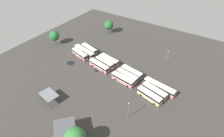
{
  "coord_description": "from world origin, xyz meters",
  "views": [
    {
      "loc": [
        -42.59,
        67.14,
        61.38
      ],
      "look_at": [
        1.64,
        0.36,
        1.54
      ],
      "focal_mm": 31.96,
      "sensor_mm": 36.0,
      "label": 1
    }
  ],
  "objects_px": {
    "bus_row3_slot2": "(80,54)",
    "tree_east_edge": "(75,137)",
    "maintenance_shelter": "(49,95)",
    "tree_northwest": "(54,36)",
    "tree_north_edge": "(109,25)",
    "bus_row0_slot1": "(155,91)",
    "bus_row0_slot0": "(160,87)",
    "bus_row3_slot0": "(89,49)",
    "bus_row3_slot1": "(85,52)",
    "lamp_post_near_entrance": "(128,110)",
    "bus_row2_slot2": "(99,66)",
    "bus_row1_slot0": "(132,72)",
    "bus_row1_slot2": "(123,79)",
    "bus_row2_slot0": "(109,60)",
    "bus_row1_slot1": "(127,76)",
    "lamp_post_by_building": "(167,56)",
    "bus_row2_slot1": "(105,63)",
    "bus_row0_slot2": "(150,96)"
  },
  "relations": [
    {
      "from": "bus_row3_slot2",
      "to": "tree_east_edge",
      "type": "xyz_separation_m",
      "value": [
        -36.03,
        43.26,
        4.59
      ]
    },
    {
      "from": "maintenance_shelter",
      "to": "tree_northwest",
      "type": "height_order",
      "value": "tree_northwest"
    },
    {
      "from": "tree_north_edge",
      "to": "bus_row0_slot1",
      "type": "bearing_deg",
      "value": 142.82
    },
    {
      "from": "tree_northwest",
      "to": "maintenance_shelter",
      "type": "bearing_deg",
      "value": 133.41
    },
    {
      "from": "bus_row0_slot0",
      "to": "tree_east_edge",
      "type": "distance_m",
      "value": 43.82
    },
    {
      "from": "bus_row3_slot0",
      "to": "bus_row3_slot1",
      "type": "distance_m",
      "value": 3.62
    },
    {
      "from": "lamp_post_near_entrance",
      "to": "tree_north_edge",
      "type": "relative_size",
      "value": 0.89
    },
    {
      "from": "bus_row3_slot0",
      "to": "lamp_post_near_entrance",
      "type": "height_order",
      "value": "lamp_post_near_entrance"
    },
    {
      "from": "bus_row2_slot2",
      "to": "bus_row1_slot0",
      "type": "bearing_deg",
      "value": -165.21
    },
    {
      "from": "bus_row3_slot1",
      "to": "bus_row3_slot2",
      "type": "bearing_deg",
      "value": 81.46
    },
    {
      "from": "bus_row1_slot2",
      "to": "tree_north_edge",
      "type": "distance_m",
      "value": 51.5
    },
    {
      "from": "bus_row0_slot1",
      "to": "lamp_post_near_entrance",
      "type": "bearing_deg",
      "value": 79.52
    },
    {
      "from": "bus_row2_slot0",
      "to": "tree_east_edge",
      "type": "bearing_deg",
      "value": 112.11
    },
    {
      "from": "bus_row1_slot1",
      "to": "bus_row1_slot2",
      "type": "xyz_separation_m",
      "value": [
        0.47,
        3.37,
        0.0
      ]
    },
    {
      "from": "bus_row1_slot2",
      "to": "lamp_post_by_building",
      "type": "xyz_separation_m",
      "value": [
        -11.18,
        -26.42,
        2.29
      ]
    },
    {
      "from": "bus_row1_slot1",
      "to": "tree_northwest",
      "type": "relative_size",
      "value": 1.32
    },
    {
      "from": "bus_row3_slot1",
      "to": "maintenance_shelter",
      "type": "xyz_separation_m",
      "value": [
        -11.06,
        36.07,
        1.48
      ]
    },
    {
      "from": "bus_row0_slot1",
      "to": "tree_northwest",
      "type": "relative_size",
      "value": 1.34
    },
    {
      "from": "bus_row3_slot2",
      "to": "bus_row0_slot0",
      "type": "bearing_deg",
      "value": 178.53
    },
    {
      "from": "bus_row2_slot0",
      "to": "bus_row2_slot1",
      "type": "distance_m",
      "value": 3.34
    },
    {
      "from": "bus_row0_slot2",
      "to": "bus_row3_slot1",
      "type": "bearing_deg",
      "value": -14.75
    },
    {
      "from": "bus_row3_slot0",
      "to": "tree_east_edge",
      "type": "xyz_separation_m",
      "value": [
        -35.02,
        50.24,
        4.59
      ]
    },
    {
      "from": "maintenance_shelter",
      "to": "bus_row1_slot1",
      "type": "bearing_deg",
      "value": -123.32
    },
    {
      "from": "bus_row0_slot0",
      "to": "bus_row0_slot2",
      "type": "xyz_separation_m",
      "value": [
        1.44,
        7.39,
        -0.0
      ]
    },
    {
      "from": "bus_row1_slot1",
      "to": "lamp_post_by_building",
      "type": "distance_m",
      "value": 25.52
    },
    {
      "from": "bus_row0_slot1",
      "to": "bus_row1_slot0",
      "type": "relative_size",
      "value": 1.02
    },
    {
      "from": "bus_row2_slot0",
      "to": "bus_row2_slot2",
      "type": "relative_size",
      "value": 0.95
    },
    {
      "from": "bus_row2_slot2",
      "to": "bus_row3_slot0",
      "type": "distance_m",
      "value": 17.56
    },
    {
      "from": "bus_row0_slot0",
      "to": "bus_row3_slot0",
      "type": "relative_size",
      "value": 1.28
    },
    {
      "from": "bus_row2_slot0",
      "to": "maintenance_shelter",
      "type": "distance_m",
      "value": 37.13
    },
    {
      "from": "bus_row1_slot1",
      "to": "lamp_post_near_entrance",
      "type": "xyz_separation_m",
      "value": [
        -11.91,
        20.33,
        2.55
      ]
    },
    {
      "from": "bus_row0_slot0",
      "to": "bus_row1_slot2",
      "type": "distance_m",
      "value": 16.97
    },
    {
      "from": "bus_row0_slot2",
      "to": "bus_row2_slot2",
      "type": "xyz_separation_m",
      "value": [
        30.61,
        -5.64,
        0.0
      ]
    },
    {
      "from": "bus_row1_slot1",
      "to": "bus_row2_slot1",
      "type": "xyz_separation_m",
      "value": [
        15.39,
        -2.97,
        -0.0
      ]
    },
    {
      "from": "lamp_post_near_entrance",
      "to": "bus_row3_slot0",
      "type": "bearing_deg",
      "value": -34.78
    },
    {
      "from": "bus_row1_slot0",
      "to": "bus_row2_slot1",
      "type": "xyz_separation_m",
      "value": [
        15.81,
        0.63,
        -0.0
      ]
    },
    {
      "from": "lamp_post_near_entrance",
      "to": "bus_row2_slot1",
      "type": "bearing_deg",
      "value": -40.48
    },
    {
      "from": "bus_row1_slot1",
      "to": "bus_row3_slot2",
      "type": "relative_size",
      "value": 0.99
    },
    {
      "from": "bus_row1_slot0",
      "to": "tree_east_edge",
      "type": "distance_m",
      "value": 45.07
    },
    {
      "from": "lamp_post_by_building",
      "to": "lamp_post_near_entrance",
      "type": "bearing_deg",
      "value": 91.57
    },
    {
      "from": "bus_row2_slot0",
      "to": "lamp_post_near_entrance",
      "type": "distance_m",
      "value": 37.76
    },
    {
      "from": "bus_row0_slot2",
      "to": "bus_row2_slot2",
      "type": "distance_m",
      "value": 31.13
    },
    {
      "from": "bus_row3_slot1",
      "to": "tree_northwest",
      "type": "height_order",
      "value": "tree_northwest"
    },
    {
      "from": "bus_row2_slot2",
      "to": "bus_row0_slot0",
      "type": "bearing_deg",
      "value": -176.87
    },
    {
      "from": "bus_row0_slot2",
      "to": "bus_row3_slot1",
      "type": "relative_size",
      "value": 0.78
    },
    {
      "from": "bus_row2_slot1",
      "to": "lamp_post_near_entrance",
      "type": "bearing_deg",
      "value": 139.52
    },
    {
      "from": "bus_row0_slot1",
      "to": "bus_row0_slot2",
      "type": "xyz_separation_m",
      "value": [
        0.67,
        3.73,
        -0.0
      ]
    },
    {
      "from": "bus_row0_slot0",
      "to": "bus_row0_slot2",
      "type": "bearing_deg",
      "value": 78.98
    },
    {
      "from": "tree_northwest",
      "to": "bus_row0_slot1",
      "type": "bearing_deg",
      "value": 174.06
    },
    {
      "from": "tree_north_edge",
      "to": "bus_row3_slot2",
      "type": "bearing_deg",
      "value": 95.14
    }
  ]
}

